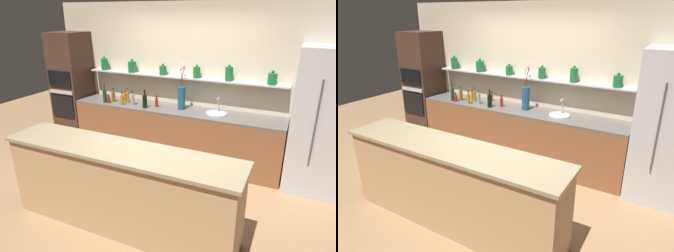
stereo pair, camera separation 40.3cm
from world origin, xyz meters
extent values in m
plane|color=olive|center=(0.00, 0.00, 0.00)|extent=(12.00, 12.00, 0.00)
cube|color=beige|center=(0.00, 1.60, 1.30)|extent=(5.20, 0.10, 2.60)
cube|color=#B7B7BC|center=(-0.17, 1.46, 1.41)|extent=(3.51, 0.18, 0.02)
cylinder|color=#19602D|center=(-1.67, 1.45, 1.52)|extent=(0.12, 0.12, 0.21)
sphere|color=#19602D|center=(-1.67, 1.45, 1.65)|extent=(0.04, 0.04, 0.04)
cylinder|color=#19602D|center=(-1.07, 1.45, 1.52)|extent=(0.14, 0.14, 0.19)
sphere|color=#19602D|center=(-1.07, 1.45, 1.64)|extent=(0.05, 0.05, 0.05)
cylinder|color=#19602D|center=(-0.47, 1.45, 1.50)|extent=(0.12, 0.12, 0.16)
sphere|color=#19602D|center=(-0.47, 1.45, 1.60)|extent=(0.04, 0.04, 0.04)
cylinder|color=#19602D|center=(0.14, 1.45, 1.51)|extent=(0.12, 0.12, 0.18)
sphere|color=#19602D|center=(0.14, 1.45, 1.62)|extent=(0.04, 0.04, 0.04)
cylinder|color=#19602D|center=(0.67, 1.45, 1.53)|extent=(0.12, 0.12, 0.22)
sphere|color=#19602D|center=(0.67, 1.45, 1.66)|extent=(0.04, 0.04, 0.04)
cylinder|color=#19602D|center=(1.32, 1.45, 1.51)|extent=(0.13, 0.13, 0.17)
sphere|color=#19602D|center=(1.32, 1.45, 1.61)|extent=(0.05, 0.05, 0.05)
cube|color=brown|center=(-0.17, 1.24, 0.44)|extent=(3.61, 0.62, 0.88)
cube|color=#56514C|center=(-0.17, 1.24, 0.90)|extent=(3.61, 0.62, 0.04)
cube|color=tan|center=(0.00, -0.67, 0.49)|extent=(2.76, 0.55, 0.98)
cube|color=gray|center=(0.00, -0.67, 1.00)|extent=(2.82, 0.61, 0.04)
cube|color=#B7B7BC|center=(2.13, 1.20, 1.01)|extent=(0.94, 0.70, 2.03)
cylinder|color=#4C4C51|center=(1.96, 0.83, 1.11)|extent=(0.02, 0.02, 1.11)
cube|color=#3D281E|center=(-2.30, 1.24, 1.05)|extent=(0.60, 0.62, 2.10)
cube|color=black|center=(-2.30, 0.92, 0.78)|extent=(0.51, 0.02, 0.40)
cube|color=black|center=(-2.30, 0.92, 1.30)|extent=(0.51, 0.02, 0.28)
cube|color=#B7B7BC|center=(-2.30, 0.92, 1.05)|extent=(0.53, 0.02, 0.06)
cylinder|color=navy|center=(-0.04, 1.26, 1.11)|extent=(0.12, 0.12, 0.38)
cylinder|color=#4C3319|center=(-0.03, 1.27, 1.39)|extent=(0.02, 0.02, 0.19)
sphere|color=pink|center=(0.00, 1.30, 1.48)|extent=(0.05, 0.05, 0.05)
cylinder|color=#4C3319|center=(-0.04, 1.27, 1.45)|extent=(0.08, 0.01, 0.31)
sphere|color=pink|center=(-0.04, 1.31, 1.61)|extent=(0.04, 0.04, 0.04)
cylinder|color=#4C3319|center=(-0.04, 1.29, 1.46)|extent=(0.09, 0.02, 0.33)
sphere|color=pink|center=(-0.05, 1.33, 1.63)|extent=(0.05, 0.05, 0.05)
cylinder|color=#4C3319|center=(-0.04, 1.24, 1.45)|extent=(0.02, 0.01, 0.30)
sphere|color=pink|center=(-0.03, 1.20, 1.60)|extent=(0.04, 0.04, 0.04)
cylinder|color=#B7B7BC|center=(0.56, 1.24, 0.93)|extent=(0.33, 0.33, 0.02)
cylinder|color=#B7B7BC|center=(0.56, 1.36, 1.05)|extent=(0.02, 0.02, 0.22)
cylinder|color=#B7B7BC|center=(0.56, 1.30, 1.16)|extent=(0.02, 0.12, 0.02)
cylinder|color=black|center=(-0.63, 1.07, 1.03)|extent=(0.08, 0.08, 0.21)
cylinder|color=black|center=(-0.63, 1.07, 1.17)|extent=(0.02, 0.02, 0.08)
cylinder|color=black|center=(-0.63, 1.07, 1.22)|extent=(0.03, 0.03, 0.01)
cylinder|color=gray|center=(-0.90, 1.14, 1.01)|extent=(0.07, 0.07, 0.18)
cylinder|color=gray|center=(-0.90, 1.14, 1.13)|extent=(0.03, 0.03, 0.04)
cylinder|color=black|center=(-0.90, 1.14, 1.16)|extent=(0.03, 0.03, 0.01)
cylinder|color=olive|center=(-1.07, 1.06, 1.00)|extent=(0.06, 0.06, 0.17)
cylinder|color=olive|center=(-1.07, 1.06, 1.11)|extent=(0.03, 0.03, 0.05)
cylinder|color=black|center=(-1.07, 1.06, 1.15)|extent=(0.03, 0.03, 0.01)
cylinder|color=#9E4C0A|center=(-1.13, 1.28, 0.99)|extent=(0.06, 0.06, 0.15)
cylinder|color=#9E4C0A|center=(-1.13, 1.28, 1.08)|extent=(0.03, 0.03, 0.04)
cylinder|color=black|center=(-1.13, 1.28, 1.11)|extent=(0.03, 0.03, 0.01)
cylinder|color=maroon|center=(-1.35, 1.06, 0.98)|extent=(0.06, 0.06, 0.11)
cylinder|color=maroon|center=(-1.35, 1.06, 1.05)|extent=(0.03, 0.03, 0.04)
cylinder|color=black|center=(-1.35, 1.06, 1.08)|extent=(0.03, 0.03, 0.01)
cylinder|color=#193814|center=(-1.43, 1.07, 1.03)|extent=(0.07, 0.07, 0.22)
cylinder|color=#193814|center=(-1.43, 1.07, 1.18)|extent=(0.02, 0.02, 0.08)
cylinder|color=black|center=(-1.43, 1.07, 1.23)|extent=(0.03, 0.03, 0.01)
cylinder|color=olive|center=(-1.06, 1.23, 1.02)|extent=(0.05, 0.05, 0.19)
cylinder|color=olive|center=(-1.06, 1.23, 1.14)|extent=(0.03, 0.03, 0.05)
cylinder|color=black|center=(-1.06, 1.23, 1.17)|extent=(0.03, 0.03, 0.01)
cylinder|color=maroon|center=(-0.47, 1.20, 0.99)|extent=(0.05, 0.05, 0.15)
cylinder|color=maroon|center=(-0.47, 1.20, 1.08)|extent=(0.03, 0.03, 0.04)
cylinder|color=black|center=(-0.47, 1.20, 1.11)|extent=(0.03, 0.03, 0.01)
cylinder|color=#9E4C0A|center=(-0.81, 1.42, 0.98)|extent=(0.05, 0.05, 0.12)
cylinder|color=#9E4C0A|center=(-0.81, 1.42, 1.06)|extent=(0.03, 0.03, 0.04)
cylinder|color=black|center=(-0.81, 1.42, 1.08)|extent=(0.03, 0.03, 0.01)
cylinder|color=brown|center=(-1.32, 1.17, 1.01)|extent=(0.06, 0.06, 0.18)
cylinder|color=brown|center=(-1.32, 1.17, 1.13)|extent=(0.03, 0.03, 0.05)
cylinder|color=black|center=(-1.32, 1.17, 1.16)|extent=(0.03, 0.03, 0.01)
camera|label=1|loc=(1.74, -3.15, 2.41)|focal=32.00mm
camera|label=2|loc=(2.10, -2.96, 2.41)|focal=32.00mm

